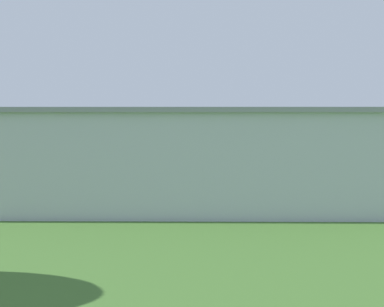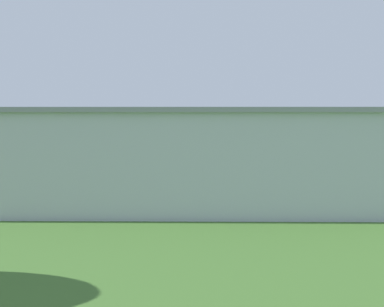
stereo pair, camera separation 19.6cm
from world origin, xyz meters
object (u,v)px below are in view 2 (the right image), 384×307
at_px(hangar, 141,157).
at_px(biplane, 209,144).
at_px(person_crossing_taxiway, 315,175).
at_px(person_beside_truck, 356,173).
at_px(person_near_hangar_door, 354,176).

height_order(hangar, biplane, hangar).
bearing_deg(biplane, person_crossing_taxiway, 121.15).
distance_m(person_beside_truck, person_crossing_taxiway, 5.25).
bearing_deg(person_crossing_taxiway, person_near_hangar_door, 171.61).
bearing_deg(person_near_hangar_door, person_crossing_taxiway, -8.39).
xyz_separation_m(biplane, person_beside_truck, (-15.64, 15.75, -2.18)).
distance_m(person_near_hangar_door, person_crossing_taxiway, 3.84).
xyz_separation_m(hangar, person_beside_truck, (-20.51, -17.66, -2.93)).
relative_size(person_near_hangar_door, person_crossing_taxiway, 1.00).
relative_size(hangar, biplane, 5.48).
bearing_deg(person_beside_truck, hangar, 40.72).
relative_size(hangar, person_near_hangar_door, 25.61).
relative_size(biplane, person_crossing_taxiway, 4.66).
height_order(person_near_hangar_door, person_crossing_taxiway, person_crossing_taxiway).
distance_m(hangar, biplane, 33.77).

